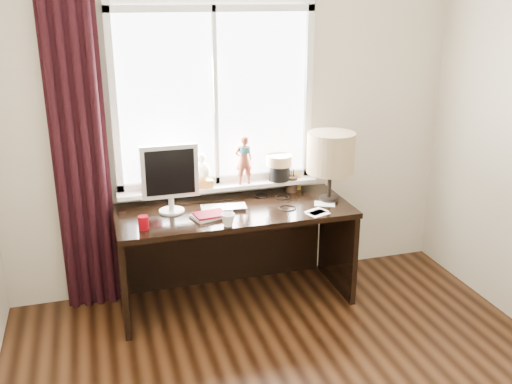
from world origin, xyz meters
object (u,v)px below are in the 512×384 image
object	(u,v)px
red_cup	(143,223)
monitor	(170,175)
table_lamp	(331,154)
desk	(232,235)
laptop	(224,208)
mug	(228,219)

from	to	relation	value
red_cup	monitor	bearing A→B (deg)	49.56
monitor	table_lamp	xyz separation A→B (m)	(1.17, -0.09, 0.09)
desk	table_lamp	distance (m)	0.95
laptop	desk	world-z (taller)	laptop
mug	desk	bearing A→B (deg)	72.99
mug	table_lamp	xyz separation A→B (m)	(0.85, 0.27, 0.32)
monitor	table_lamp	size ratio (longest dim) A/B	0.94
table_lamp	red_cup	bearing A→B (deg)	-173.13
desk	table_lamp	world-z (taller)	table_lamp
mug	monitor	xyz separation A→B (m)	(-0.32, 0.37, 0.23)
red_cup	desk	xyz separation A→B (m)	(0.67, 0.29, -0.29)
table_lamp	laptop	bearing A→B (deg)	177.47
monitor	desk	bearing A→B (deg)	3.97
mug	monitor	world-z (taller)	monitor
red_cup	table_lamp	distance (m)	1.44
laptop	table_lamp	bearing A→B (deg)	4.23
laptop	mug	distance (m)	0.31
laptop	red_cup	bearing A→B (deg)	-154.30
laptop	mug	xyz separation A→B (m)	(-0.05, -0.31, 0.03)
red_cup	table_lamp	xyz separation A→B (m)	(1.39, 0.17, 0.32)
laptop	table_lamp	distance (m)	0.88
laptop	monitor	distance (m)	0.46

